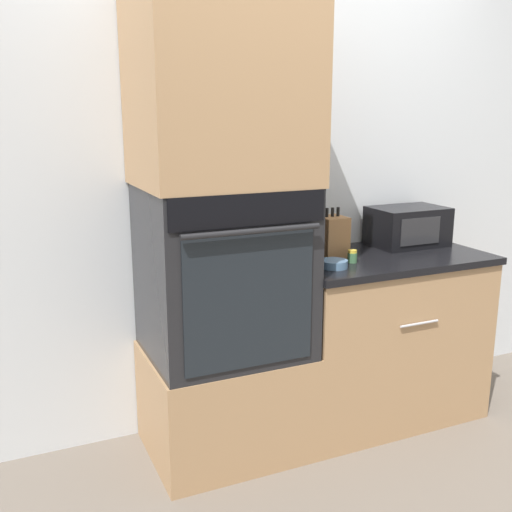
# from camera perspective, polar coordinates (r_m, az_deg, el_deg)

# --- Properties ---
(ground_plane) EXTENTS (12.00, 12.00, 0.00)m
(ground_plane) POSITION_cam_1_polar(r_m,az_deg,el_deg) (2.99, 6.24, -18.85)
(ground_plane) COLOR #6B6056
(wall_back) EXTENTS (8.00, 0.05, 2.50)m
(wall_back) POSITION_cam_1_polar(r_m,az_deg,el_deg) (3.11, 0.94, 7.08)
(wall_back) COLOR silver
(wall_back) RESTS_ON ground_plane
(oven_cabinet_base) EXTENTS (0.73, 0.60, 0.51)m
(oven_cabinet_base) POSITION_cam_1_polar(r_m,az_deg,el_deg) (2.96, -2.93, -13.50)
(oven_cabinet_base) COLOR #A87F56
(oven_cabinet_base) RESTS_ON ground_plane
(wall_oven) EXTENTS (0.71, 0.64, 0.78)m
(wall_oven) POSITION_cam_1_polar(r_m,az_deg,el_deg) (2.73, -3.07, -1.40)
(wall_oven) COLOR black
(wall_oven) RESTS_ON oven_cabinet_base
(oven_cabinet_upper) EXTENTS (0.73, 0.60, 0.87)m
(oven_cabinet_upper) POSITION_cam_1_polar(r_m,az_deg,el_deg) (2.64, -3.33, 16.21)
(oven_cabinet_upper) COLOR #A87F56
(oven_cabinet_upper) RESTS_ON wall_oven
(counter_unit) EXTENTS (1.05, 0.63, 0.89)m
(counter_unit) POSITION_cam_1_polar(r_m,az_deg,el_deg) (3.28, 11.65, -7.39)
(counter_unit) COLOR #A87F56
(counter_unit) RESTS_ON ground_plane
(microwave) EXTENTS (0.40, 0.28, 0.21)m
(microwave) POSITION_cam_1_polar(r_m,az_deg,el_deg) (3.38, 14.23, 2.76)
(microwave) COLOR black
(microwave) RESTS_ON counter_unit
(knife_block) EXTENTS (0.13, 0.15, 0.25)m
(knife_block) POSITION_cam_1_polar(r_m,az_deg,el_deg) (3.02, 7.23, 1.83)
(knife_block) COLOR olive
(knife_block) RESTS_ON counter_unit
(bowl) EXTENTS (0.13, 0.13, 0.04)m
(bowl) POSITION_cam_1_polar(r_m,az_deg,el_deg) (2.84, 7.43, -0.75)
(bowl) COLOR #517599
(bowl) RESTS_ON counter_unit
(condiment_jar_near) EXTENTS (0.06, 0.06, 0.08)m
(condiment_jar_near) POSITION_cam_1_polar(r_m,az_deg,el_deg) (3.14, 4.81, 1.11)
(condiment_jar_near) COLOR #427047
(condiment_jar_near) RESTS_ON counter_unit
(condiment_jar_mid) EXTENTS (0.06, 0.06, 0.09)m
(condiment_jar_mid) POSITION_cam_1_polar(r_m,az_deg,el_deg) (3.19, 8.00, 1.33)
(condiment_jar_mid) COLOR brown
(condiment_jar_mid) RESTS_ON counter_unit
(condiment_jar_far) EXTENTS (0.05, 0.05, 0.06)m
(condiment_jar_far) POSITION_cam_1_polar(r_m,az_deg,el_deg) (2.95, 9.15, -0.03)
(condiment_jar_far) COLOR #427047
(condiment_jar_far) RESTS_ON counter_unit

